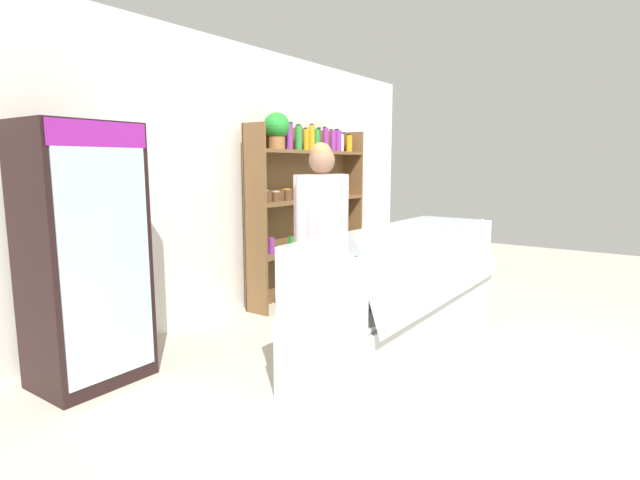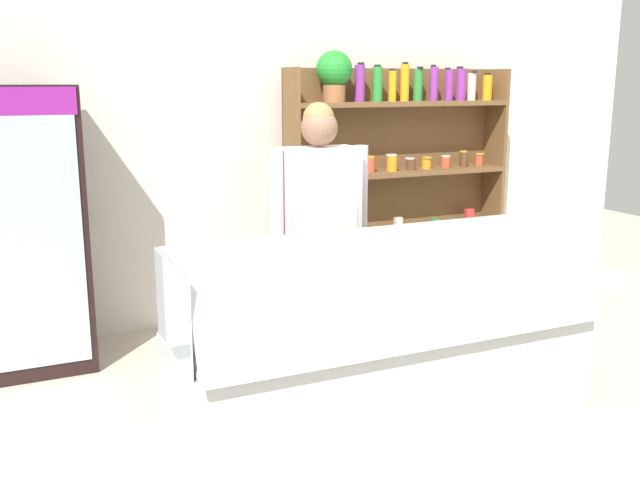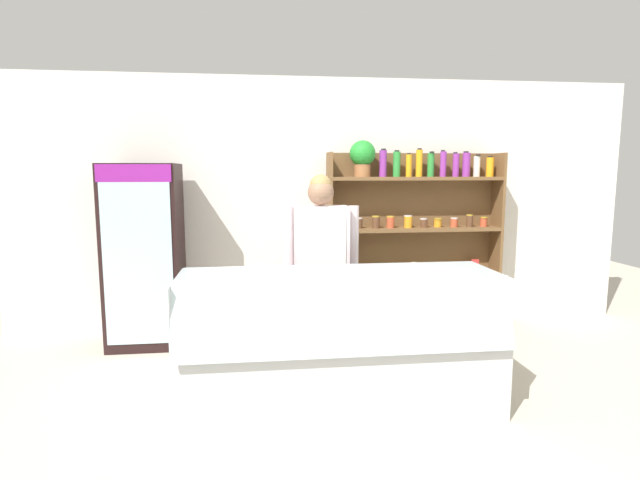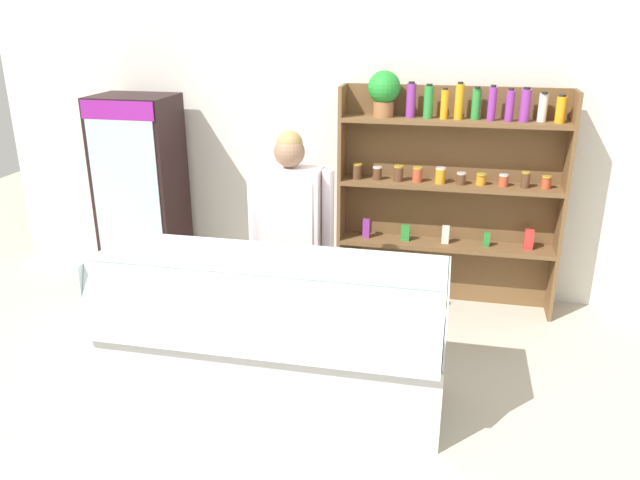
# 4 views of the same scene
# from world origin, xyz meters

# --- Properties ---
(ground_plane) EXTENTS (12.00, 12.00, 0.00)m
(ground_plane) POSITION_xyz_m (0.00, 0.00, 0.00)
(ground_plane) COLOR beige
(back_wall) EXTENTS (6.80, 0.10, 2.70)m
(back_wall) POSITION_xyz_m (0.00, 2.15, 1.35)
(back_wall) COLOR white
(back_wall) RESTS_ON ground
(drinks_fridge) EXTENTS (0.70, 0.56, 1.79)m
(drinks_fridge) POSITION_xyz_m (-1.85, 1.70, 0.89)
(drinks_fridge) COLOR black
(drinks_fridge) RESTS_ON ground
(shelving_unit) EXTENTS (1.86, 0.29, 2.03)m
(shelving_unit) POSITION_xyz_m (0.85, 1.87, 1.15)
(shelving_unit) COLOR brown
(shelving_unit) RESTS_ON ground
(deli_display_case) EXTENTS (2.27, 0.77, 1.01)m
(deli_display_case) POSITION_xyz_m (-0.18, 0.13, 0.31)
(deli_display_case) COLOR silver
(deli_display_case) RESTS_ON ground
(shop_clerk) EXTENTS (0.65, 0.25, 1.69)m
(shop_clerk) POSITION_xyz_m (-0.22, 0.87, 1.01)
(shop_clerk) COLOR #383D51
(shop_clerk) RESTS_ON ground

